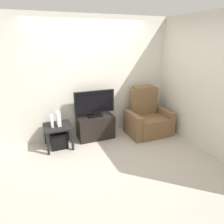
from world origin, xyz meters
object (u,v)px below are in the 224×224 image
(recliner_armchair, at_px, (147,118))
(subwoofer_box, at_px, (59,140))
(book_upright, at_px, (52,121))
(television, at_px, (95,103))
(game_console, at_px, (59,119))
(tv_stand, at_px, (96,127))
(side_table, at_px, (58,129))

(recliner_armchair, relative_size, subwoofer_box, 3.28)
(recliner_armchair, bearing_deg, book_upright, 174.42)
(television, xyz_separation_m, recliner_armchair, (1.21, -0.22, -0.44))
(book_upright, relative_size, game_console, 0.85)
(subwoofer_box, xyz_separation_m, book_upright, (-0.10, -0.02, 0.43))
(recliner_armchair, height_order, game_console, recliner_armchair)
(tv_stand, relative_size, book_upright, 3.35)
(tv_stand, height_order, side_table, tv_stand)
(television, xyz_separation_m, side_table, (-0.83, -0.14, -0.41))
(side_table, bearing_deg, television, 9.30)
(recliner_armchair, xyz_separation_m, game_console, (-2.01, 0.09, 0.24))
(recliner_armchair, height_order, side_table, recliner_armchair)
(television, height_order, book_upright, television)
(side_table, xyz_separation_m, book_upright, (-0.10, -0.02, 0.20))
(side_table, bearing_deg, game_console, 15.95)
(recliner_armchair, bearing_deg, subwoofer_box, 173.78)
(subwoofer_box, distance_m, book_upright, 0.44)
(subwoofer_box, distance_m, game_console, 0.45)
(book_upright, bearing_deg, recliner_armchair, -1.68)
(television, bearing_deg, subwoofer_box, -170.70)
(television, distance_m, subwoofer_box, 1.07)
(television, bearing_deg, recliner_armchair, -10.30)
(tv_stand, distance_m, side_table, 0.85)
(subwoofer_box, bearing_deg, game_console, 15.95)
(tv_stand, bearing_deg, television, 90.00)
(tv_stand, xyz_separation_m, subwoofer_box, (-0.83, -0.12, -0.09))
(television, relative_size, subwoofer_box, 2.68)
(television, bearing_deg, side_table, -170.70)
(recliner_armchair, height_order, book_upright, recliner_armchair)
(side_table, bearing_deg, book_upright, -168.69)
(television, height_order, side_table, television)
(recliner_armchair, bearing_deg, game_console, 173.46)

